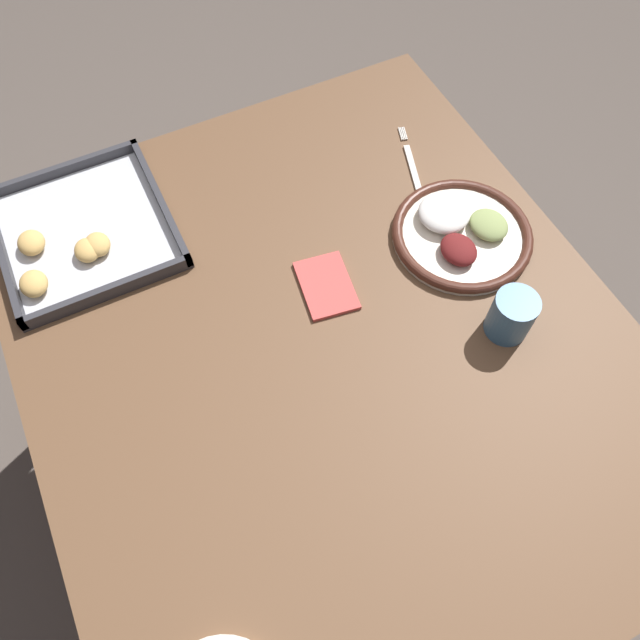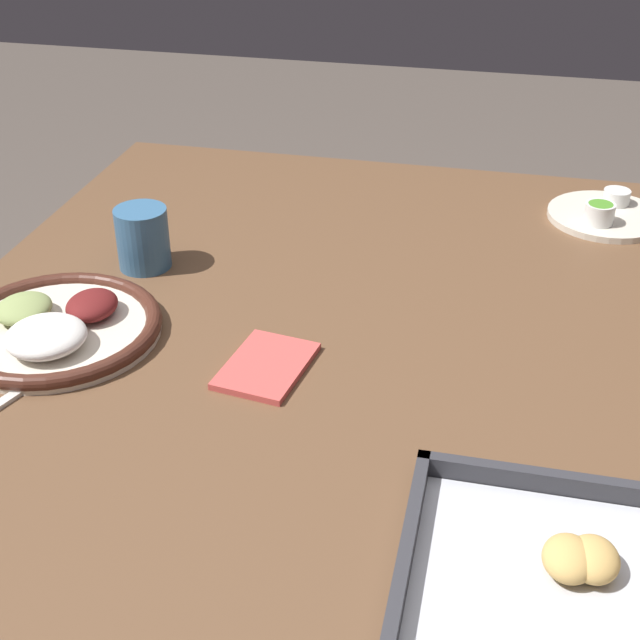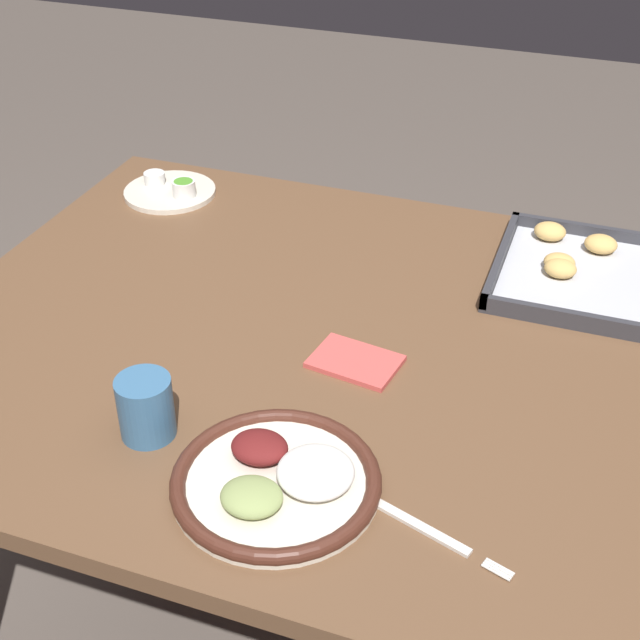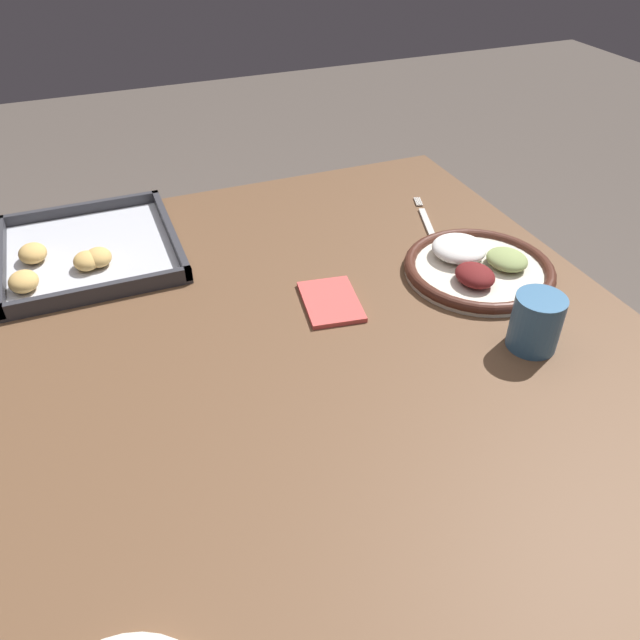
# 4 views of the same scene
# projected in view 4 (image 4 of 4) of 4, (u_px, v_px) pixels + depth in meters

# --- Properties ---
(ground_plane) EXTENTS (8.00, 8.00, 0.00)m
(ground_plane) POSITION_uv_depth(u_px,v_px,m) (324.00, 613.00, 1.39)
(ground_plane) COLOR #564C44
(dining_table) EXTENTS (1.15, 0.98, 0.78)m
(dining_table) POSITION_uv_depth(u_px,v_px,m) (326.00, 398.00, 0.99)
(dining_table) COLOR brown
(dining_table) RESTS_ON ground_plane
(dinner_plate) EXTENTS (0.26, 0.26, 0.05)m
(dinner_plate) POSITION_uv_depth(u_px,v_px,m) (478.00, 267.00, 1.07)
(dinner_plate) COLOR beige
(dinner_plate) RESTS_ON dining_table
(fork) EXTENTS (0.22, 0.08, 0.00)m
(fork) POSITION_uv_depth(u_px,v_px,m) (429.00, 227.00, 1.20)
(fork) COLOR silver
(fork) RESTS_ON dining_table
(baking_tray) EXTENTS (0.32, 0.30, 0.04)m
(baking_tray) POSITION_uv_depth(u_px,v_px,m) (84.00, 253.00, 1.11)
(baking_tray) COLOR #333338
(baking_tray) RESTS_ON dining_table
(drinking_cup) EXTENTS (0.07, 0.07, 0.09)m
(drinking_cup) POSITION_uv_depth(u_px,v_px,m) (536.00, 322.00, 0.90)
(drinking_cup) COLOR #38668E
(drinking_cup) RESTS_ON dining_table
(napkin) EXTENTS (0.14, 0.10, 0.01)m
(napkin) POSITION_uv_depth(u_px,v_px,m) (331.00, 301.00, 1.00)
(napkin) COLOR #CC4C47
(napkin) RESTS_ON dining_table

